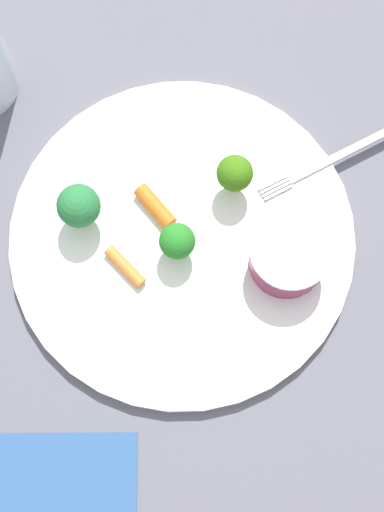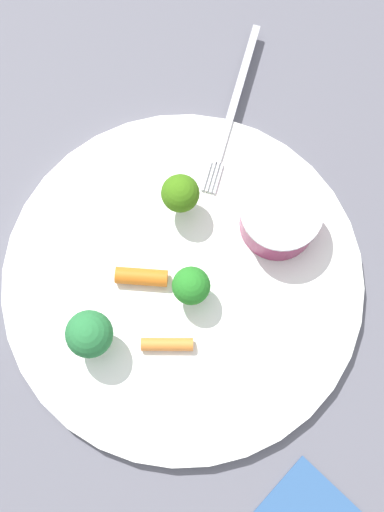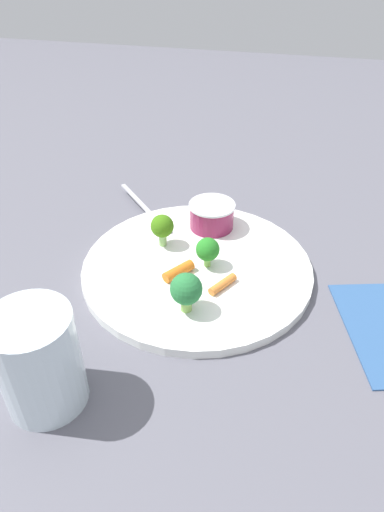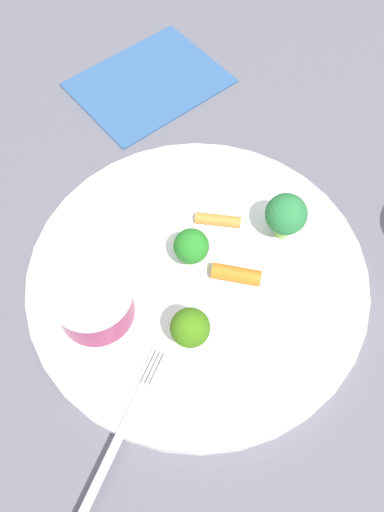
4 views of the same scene
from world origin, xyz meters
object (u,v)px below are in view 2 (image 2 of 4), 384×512
at_px(sauce_cup, 280,218).
at_px(broccoli_floret_1, 193,285).
at_px(fork, 232,110).
at_px(plate, 183,281).
at_px(broccoli_floret_0, 180,194).
at_px(carrot_stick_0, 167,344).
at_px(broccoli_floret_2, 89,334).
at_px(carrot_stick_1, 141,277).

distance_m(sauce_cup, broccoli_floret_1, 0.09).
relative_size(broccoli_floret_1, fork, 0.32).
bearing_deg(plate, broccoli_floret_0, -118.97).
bearing_deg(carrot_stick_0, broccoli_floret_2, -34.67).
bearing_deg(carrot_stick_1, sauce_cup, 171.72).
distance_m(sauce_cup, fork, 0.11).
bearing_deg(broccoli_floret_2, sauce_cup, -177.63).
xyz_separation_m(sauce_cup, broccoli_floret_0, (0.06, -0.06, 0.01)).
distance_m(broccoli_floret_0, broccoli_floret_1, 0.07).
xyz_separation_m(plate, carrot_stick_0, (0.04, 0.04, 0.01)).
distance_m(broccoli_floret_0, carrot_stick_1, 0.07).
bearing_deg(broccoli_floret_2, plate, -174.97).
distance_m(plate, sauce_cup, 0.09).
bearing_deg(fork, broccoli_floret_0, 32.62).
relative_size(plate, broccoli_floret_0, 6.44).
relative_size(carrot_stick_0, carrot_stick_1, 0.98).
bearing_deg(broccoli_floret_1, carrot_stick_1, -45.21).
height_order(plate, carrot_stick_1, carrot_stick_1).
xyz_separation_m(broccoli_floret_0, broccoli_floret_2, (0.12, 0.06, 0.00)).
xyz_separation_m(broccoli_floret_2, carrot_stick_1, (-0.06, -0.02, -0.02)).
relative_size(broccoli_floret_0, carrot_stick_0, 1.12).
bearing_deg(fork, carrot_stick_1, 32.68).
distance_m(sauce_cup, carrot_stick_1, 0.12).
bearing_deg(broccoli_floret_2, carrot_stick_0, 145.33).
height_order(carrot_stick_0, fork, carrot_stick_0).
xyz_separation_m(plate, broccoli_floret_2, (0.09, 0.01, 0.04)).
relative_size(sauce_cup, fork, 0.52).
distance_m(carrot_stick_0, fork, 0.21).
bearing_deg(carrot_stick_0, plate, -133.24).
xyz_separation_m(broccoli_floret_1, fork, (-0.11, -0.12, -0.02)).
distance_m(broccoli_floret_2, carrot_stick_0, 0.06).
relative_size(broccoli_floret_0, broccoli_floret_2, 0.93).
bearing_deg(fork, carrot_stick_0, 44.42).
relative_size(carrot_stick_0, fork, 0.32).
bearing_deg(broccoli_floret_0, broccoli_floret_1, 67.30).
bearing_deg(broccoli_floret_0, plate, 61.03).
relative_size(broccoli_floret_0, carrot_stick_1, 1.09).
bearing_deg(sauce_cup, plate, -0.16).
distance_m(broccoli_floret_0, broccoli_floret_2, 0.13).
bearing_deg(sauce_cup, broccoli_floret_0, -42.54).
distance_m(carrot_stick_1, fork, 0.17).
bearing_deg(broccoli_floret_1, sauce_cup, -171.57).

